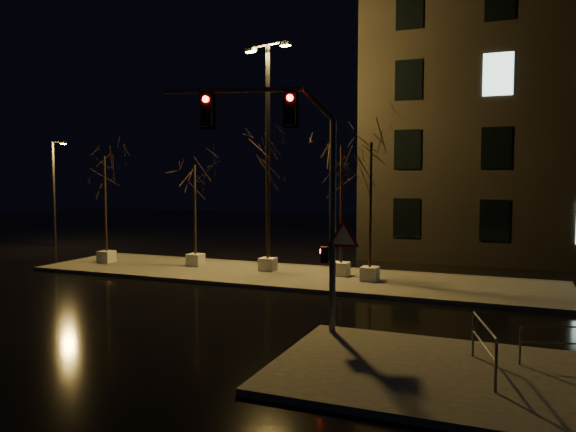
% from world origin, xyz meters
% --- Properties ---
extents(ground, '(90.00, 90.00, 0.00)m').
position_xyz_m(ground, '(0.00, 0.00, 0.00)').
color(ground, black).
rests_on(ground, ground).
extents(median, '(22.00, 5.00, 0.15)m').
position_xyz_m(median, '(0.00, 6.00, 0.07)').
color(median, '#45433E').
rests_on(median, ground).
extents(sidewalk_corner, '(7.00, 5.00, 0.15)m').
position_xyz_m(sidewalk_corner, '(7.50, -3.50, 0.07)').
color(sidewalk_corner, '#45433E').
rests_on(sidewalk_corner, ground).
extents(tree_0, '(1.80, 1.80, 5.15)m').
position_xyz_m(tree_0, '(-8.95, 5.79, 4.05)').
color(tree_0, beige).
rests_on(tree_0, median).
extents(tree_1, '(1.80, 1.80, 4.69)m').
position_xyz_m(tree_1, '(-4.52, 6.49, 3.71)').
color(tree_1, beige).
rests_on(tree_1, median).
extents(tree_2, '(1.80, 1.80, 5.49)m').
position_xyz_m(tree_2, '(-0.95, 6.54, 4.31)').
color(tree_2, beige).
rests_on(tree_2, median).
extents(tree_3, '(1.80, 1.80, 5.43)m').
position_xyz_m(tree_3, '(2.32, 6.57, 4.27)').
color(tree_3, beige).
rests_on(tree_3, median).
extents(tree_4, '(1.80, 1.80, 5.50)m').
position_xyz_m(tree_4, '(3.69, 5.87, 4.32)').
color(tree_4, beige).
rests_on(tree_4, median).
extents(traffic_signal_mast, '(5.05, 1.39, 6.35)m').
position_xyz_m(traffic_signal_mast, '(3.51, -1.77, 4.32)').
color(traffic_signal_mast, '#55575C').
rests_on(traffic_signal_mast, sidewalk_corner).
extents(streetlight_main, '(2.41, 0.90, 9.76)m').
position_xyz_m(streetlight_main, '(-1.19, 7.11, 5.78)').
color(streetlight_main, black).
rests_on(streetlight_main, median).
extents(streetlight_far, '(1.24, 0.33, 6.31)m').
position_xyz_m(streetlight_far, '(-16.81, 10.65, 3.47)').
color(streetlight_far, black).
rests_on(streetlight_far, ground).
extents(guard_rail_a, '(1.97, 0.54, 0.88)m').
position_xyz_m(guard_rail_a, '(10.00, -2.21, 0.72)').
color(guard_rail_a, '#55575C').
rests_on(guard_rail_a, sidewalk_corner).
extents(guard_rail_b, '(0.60, 2.12, 1.03)m').
position_xyz_m(guard_rail_b, '(8.33, -3.30, 0.82)').
color(guard_rail_b, '#55575C').
rests_on(guard_rail_b, sidewalk_corner).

